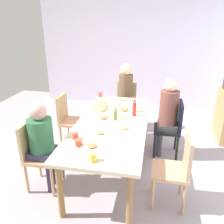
# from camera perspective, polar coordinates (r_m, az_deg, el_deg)

# --- Properties ---
(ground_plane) EXTENTS (6.87, 6.87, 0.00)m
(ground_plane) POSITION_cam_1_polar(r_m,az_deg,el_deg) (3.58, 0.00, -13.40)
(ground_plane) COLOR #9B9196
(wall_left) EXTENTS (0.12, 4.57, 2.60)m
(wall_left) POSITION_cam_1_polar(r_m,az_deg,el_deg) (5.87, 5.50, 14.27)
(wall_left) COLOR silver
(wall_left) RESTS_ON ground_plane
(dining_table) EXTENTS (2.20, 0.95, 0.74)m
(dining_table) POSITION_cam_1_polar(r_m,az_deg,el_deg) (3.24, 0.00, -3.66)
(dining_table) COLOR beige
(dining_table) RESTS_ON ground_plane
(chair_0) EXTENTS (0.40, 0.40, 0.90)m
(chair_0) POSITION_cam_1_polar(r_m,az_deg,el_deg) (3.12, -17.77, -9.15)
(chair_0) COLOR tan
(chair_0) RESTS_ON ground_plane
(person_0) EXTENTS (0.30, 0.30, 1.16)m
(person_0) POSITION_cam_1_polar(r_m,az_deg,el_deg) (2.99, -16.62, -6.33)
(person_0) COLOR #2C294F
(person_0) RESTS_ON ground_plane
(chair_1) EXTENTS (0.40, 0.40, 0.90)m
(chair_1) POSITION_cam_1_polar(r_m,az_deg,el_deg) (4.01, -10.57, -1.33)
(chair_1) COLOR tan
(chair_1) RESTS_ON ground_plane
(chair_2) EXTENTS (0.40, 0.40, 0.90)m
(chair_2) POSITION_cam_1_polar(r_m,az_deg,el_deg) (3.77, 14.47, -3.22)
(chair_2) COLOR black
(chair_2) RESTS_ON ground_plane
(person_2) EXTENTS (0.30, 0.30, 1.25)m
(person_2) POSITION_cam_1_polar(r_m,az_deg,el_deg) (3.67, 13.39, 0.08)
(person_2) COLOR #38383E
(person_2) RESTS_ON ground_plane
(chair_3) EXTENTS (0.40, 0.40, 0.90)m
(chair_3) POSITION_cam_1_polar(r_m,az_deg,el_deg) (2.81, 15.56, -12.65)
(chair_3) COLOR tan
(chair_3) RESTS_ON ground_plane
(chair_4) EXTENTS (0.40, 0.40, 0.90)m
(chair_4) POSITION_cam_1_polar(r_m,az_deg,el_deg) (4.65, 3.41, 2.31)
(chair_4) COLOR tan
(chair_4) RESTS_ON ground_plane
(person_4) EXTENTS (0.30, 0.30, 1.29)m
(person_4) POSITION_cam_1_polar(r_m,az_deg,el_deg) (4.49, 3.33, 4.95)
(person_4) COLOR #39413E
(person_4) RESTS_ON ground_plane
(plate_0) EXTENTS (0.21, 0.21, 0.04)m
(plate_0) POSITION_cam_1_polar(r_m,az_deg,el_deg) (2.99, 3.03, -4.07)
(plate_0) COLOR silver
(plate_0) RESTS_ON dining_table
(plate_1) EXTENTS (0.21, 0.21, 0.04)m
(plate_1) POSITION_cam_1_polar(r_m,az_deg,el_deg) (4.01, 2.30, 2.82)
(plate_1) COLOR white
(plate_1) RESTS_ON dining_table
(plate_2) EXTENTS (0.21, 0.21, 0.04)m
(plate_2) POSITION_cam_1_polar(r_m,az_deg,el_deg) (2.88, -3.01, -5.20)
(plate_2) COLOR silver
(plate_2) RESTS_ON dining_table
(plate_3) EXTENTS (0.25, 0.25, 0.04)m
(plate_3) POSITION_cam_1_polar(r_m,az_deg,el_deg) (3.58, 3.02, 0.39)
(plate_3) COLOR white
(plate_3) RESTS_ON dining_table
(plate_4) EXTENTS (0.22, 0.22, 0.04)m
(plate_4) POSITION_cam_1_polar(r_m,az_deg,el_deg) (3.29, -2.09, -1.56)
(plate_4) COLOR silver
(plate_4) RESTS_ON dining_table
(plate_5) EXTENTS (0.21, 0.21, 0.04)m
(plate_5) POSITION_cam_1_polar(r_m,az_deg,el_deg) (2.60, -4.88, -8.40)
(plate_5) COLOR white
(plate_5) RESTS_ON dining_table
(bowl_0) EXTENTS (0.27, 0.27, 0.09)m
(bowl_0) POSITION_cam_1_polar(r_m,az_deg,el_deg) (3.64, -3.73, 1.26)
(bowl_0) COLOR beige
(bowl_0) RESTS_ON dining_table
(cup_0) EXTENTS (0.12, 0.09, 0.10)m
(cup_0) POSITION_cam_1_polar(r_m,az_deg,el_deg) (3.88, -2.69, 2.70)
(cup_0) COLOR white
(cup_0) RESTS_ON dining_table
(cup_1) EXTENTS (0.11, 0.07, 0.08)m
(cup_1) POSITION_cam_1_polar(r_m,az_deg,el_deg) (2.80, -8.92, -5.76)
(cup_1) COLOR #D04B40
(cup_1) RESTS_ON dining_table
(cup_2) EXTENTS (0.11, 0.07, 0.09)m
(cup_2) POSITION_cam_1_polar(r_m,az_deg,el_deg) (4.22, -2.89, 4.23)
(cup_2) COLOR #CC5342
(cup_2) RESTS_ON dining_table
(cup_3) EXTENTS (0.12, 0.08, 0.09)m
(cup_3) POSITION_cam_1_polar(r_m,az_deg,el_deg) (2.37, -4.76, -10.84)
(cup_3) COLOR #DDCD56
(cup_3) RESTS_ON dining_table
(cup_4) EXTENTS (0.12, 0.08, 0.08)m
(cup_4) POSITION_cam_1_polar(r_m,az_deg,el_deg) (3.77, -2.19, 1.99)
(cup_4) COLOR yellow
(cup_4) RESTS_ON dining_table
(cup_5) EXTENTS (0.12, 0.08, 0.07)m
(cup_5) POSITION_cam_1_polar(r_m,az_deg,el_deg) (2.65, -8.19, -7.39)
(cup_5) COLOR #D44F39
(cup_5) RESTS_ON dining_table
(bottle_0) EXTENTS (0.05, 0.05, 0.20)m
(bottle_0) POSITION_cam_1_polar(r_m,az_deg,el_deg) (3.32, 1.87, 0.13)
(bottle_0) COLOR silver
(bottle_0) RESTS_ON dining_table
(bottle_1) EXTENTS (0.05, 0.05, 0.18)m
(bottle_1) POSITION_cam_1_polar(r_m,az_deg,el_deg) (3.24, 0.80, -0.56)
(bottle_1) COLOR #527C32
(bottle_1) RESTS_ON dining_table
(bottle_2) EXTENTS (0.05, 0.05, 0.24)m
(bottle_2) POSITION_cam_1_polar(r_m,az_deg,el_deg) (3.38, 5.47, 0.86)
(bottle_2) COLOR red
(bottle_2) RESTS_ON dining_table
(bottle_3) EXTENTS (0.07, 0.07, 0.23)m
(bottle_3) POSITION_cam_1_polar(r_m,az_deg,el_deg) (3.56, 5.22, 1.86)
(bottle_3) COLOR silver
(bottle_3) RESTS_ON dining_table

